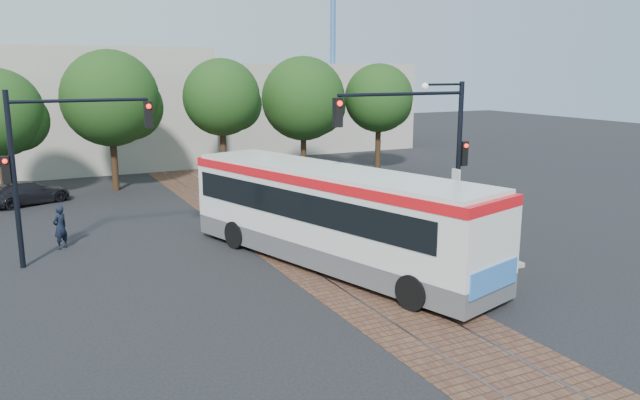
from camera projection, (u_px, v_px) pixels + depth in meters
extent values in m
plane|color=black|center=(324.00, 262.00, 21.92)|extent=(120.00, 120.00, 0.00)
cube|color=brown|center=(280.00, 235.00, 25.42)|extent=(3.60, 40.00, 0.01)
cube|color=slate|center=(263.00, 237.00, 25.09)|extent=(0.06, 40.00, 0.01)
cube|color=slate|center=(297.00, 233.00, 25.74)|extent=(0.06, 40.00, 0.01)
cylinder|color=#382314|center=(4.00, 175.00, 31.31)|extent=(0.36, 0.36, 2.86)
cylinder|color=#382314|center=(115.00, 163.00, 34.37)|extent=(0.36, 0.36, 3.12)
sphere|color=#143912|center=(110.00, 98.00, 33.64)|extent=(5.20, 5.20, 5.20)
cylinder|color=#382314|center=(224.00, 155.00, 36.24)|extent=(0.36, 0.36, 3.39)
sphere|color=#143912|center=(222.00, 97.00, 35.55)|extent=(4.40, 4.40, 4.40)
cylinder|color=#382314|center=(304.00, 153.00, 39.38)|extent=(0.36, 0.36, 2.86)
sphere|color=#143912|center=(303.00, 99.00, 38.68)|extent=(5.20, 5.20, 5.20)
cylinder|color=#382314|center=(378.00, 148.00, 40.82)|extent=(0.36, 0.36, 3.12)
sphere|color=#143912|center=(379.00, 98.00, 40.15)|extent=(4.40, 4.40, 4.40)
cube|color=#ADA899|center=(33.00, 108.00, 42.16)|extent=(22.00, 12.00, 8.00)
cube|color=#ADA899|center=(292.00, 106.00, 52.69)|extent=(18.00, 10.00, 7.00)
cylinder|color=#3F72B2|center=(333.00, 42.00, 57.66)|extent=(0.50, 0.50, 18.00)
cube|color=#4D4D50|center=(332.00, 249.00, 21.48)|extent=(6.13, 12.73, 0.73)
cube|color=white|center=(332.00, 211.00, 21.20)|extent=(6.15, 12.74, 1.98)
cube|color=black|center=(326.00, 200.00, 21.35)|extent=(5.85, 11.56, 0.94)
cube|color=red|center=(333.00, 177.00, 20.96)|extent=(6.19, 12.75, 0.31)
cube|color=white|center=(333.00, 171.00, 20.91)|extent=(5.95, 12.31, 0.15)
cube|color=black|center=(491.00, 232.00, 16.76)|extent=(1.63, 0.60, 0.94)
cube|color=blue|center=(494.00, 278.00, 16.89)|extent=(2.21, 0.73, 0.73)
cube|color=orange|center=(382.00, 227.00, 21.49)|extent=(1.42, 4.51, 1.15)
cylinder|color=black|center=(413.00, 292.00, 17.49)|extent=(0.65, 1.10, 1.04)
cylinder|color=black|center=(462.00, 273.00, 19.09)|extent=(0.65, 1.10, 1.04)
cylinder|color=black|center=(236.00, 235.00, 23.51)|extent=(0.65, 1.10, 1.04)
cylinder|color=black|center=(285.00, 224.00, 25.12)|extent=(0.65, 1.10, 1.04)
cube|color=gray|center=(451.00, 250.00, 23.10)|extent=(2.20, 5.20, 0.15)
cube|color=olive|center=(451.00, 247.00, 23.08)|extent=(1.90, 4.80, 0.08)
sphere|color=#1E4719|center=(472.00, 249.00, 21.42)|extent=(0.70, 0.70, 0.70)
sphere|color=#1E4719|center=(462.00, 234.00, 22.93)|extent=(0.90, 0.90, 0.90)
sphere|color=#1E4719|center=(425.00, 227.00, 24.13)|extent=(0.80, 0.80, 0.80)
sphere|color=#1E4719|center=(432.00, 225.00, 24.89)|extent=(0.60, 0.60, 0.60)
cylinder|color=black|center=(458.00, 165.00, 22.76)|extent=(0.18, 0.18, 6.00)
cylinder|color=black|center=(403.00, 94.00, 21.13)|extent=(5.00, 0.12, 0.12)
cube|color=black|center=(338.00, 113.00, 20.16)|extent=(0.28, 0.22, 0.95)
sphere|color=#FF190C|center=(340.00, 103.00, 19.98)|extent=(0.18, 0.18, 0.18)
cube|color=black|center=(464.00, 154.00, 22.77)|extent=(0.26, 0.20, 0.90)
sphere|color=#FF190C|center=(466.00, 146.00, 22.59)|extent=(0.16, 0.16, 0.16)
cube|color=white|center=(456.00, 176.00, 22.66)|extent=(0.04, 0.45, 0.55)
cube|color=yellow|center=(455.00, 194.00, 22.79)|extent=(0.04, 0.45, 0.45)
cylinder|color=black|center=(444.00, 84.00, 21.81)|extent=(1.60, 0.08, 0.08)
sphere|color=silver|center=(425.00, 86.00, 21.47)|extent=(0.24, 0.24, 0.24)
cylinder|color=black|center=(14.00, 181.00, 20.68)|extent=(0.18, 0.18, 6.00)
cylinder|color=black|center=(80.00, 100.00, 21.11)|extent=(4.50, 0.12, 0.12)
cube|color=black|center=(148.00, 115.00, 22.20)|extent=(0.28, 0.22, 0.95)
sphere|color=#FF190C|center=(149.00, 106.00, 22.02)|extent=(0.18, 0.18, 0.18)
cube|color=black|center=(6.00, 170.00, 20.50)|extent=(0.26, 0.20, 0.90)
sphere|color=#FF190C|center=(5.00, 161.00, 20.32)|extent=(0.16, 0.16, 0.16)
imported|color=black|center=(60.00, 227.00, 23.35)|extent=(0.72, 0.69, 1.66)
imported|color=black|center=(28.00, 193.00, 31.04)|extent=(4.39, 3.13, 1.18)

